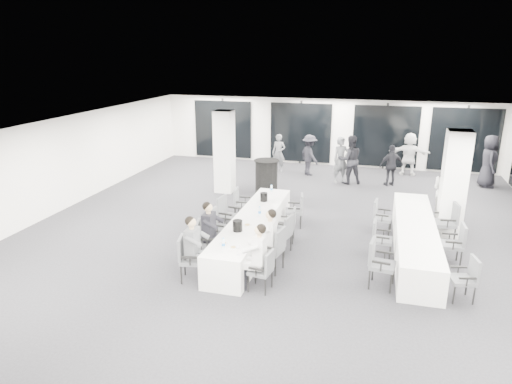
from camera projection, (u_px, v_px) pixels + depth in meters
room at (325, 175)px, 12.68m from camera, size 14.04×16.04×2.84m
column_left at (224, 152)px, 15.52m from camera, size 0.60×0.60×2.80m
column_right at (454, 184)px, 11.75m from camera, size 0.60×0.60×2.80m
banquet_table_main at (253, 231)px, 11.38m from camera, size 0.90×5.00×0.75m
banquet_table_side at (415, 238)px, 10.95m from camera, size 0.90×5.00×0.75m
cocktail_table at (266, 177)px, 15.44m from camera, size 0.86×0.86×1.19m
chair_main_left_near at (188, 256)px, 9.60m from camera, size 0.59×0.62×0.98m
chair_main_left_second at (205, 238)px, 10.50m from camera, size 0.60×0.62×0.98m
chair_main_left_mid at (218, 225)px, 11.35m from camera, size 0.50×0.56×0.96m
chair_main_left_fourth at (227, 213)px, 12.00m from camera, size 0.60×0.64×1.04m
chair_main_left_far at (241, 202)px, 13.11m from camera, size 0.50×0.55×0.93m
chair_main_right_near at (264, 268)px, 9.18m from camera, size 0.50×0.53×0.87m
chair_main_right_second at (274, 247)px, 9.98m from camera, size 0.60×0.64×1.02m
chair_main_right_mid at (283, 232)px, 10.90m from camera, size 0.57×0.60×0.95m
chair_main_right_fourth at (289, 223)px, 11.60m from camera, size 0.49×0.54×0.88m
chair_main_right_far at (297, 208)px, 12.58m from camera, size 0.54×0.58×0.93m
chair_side_left_near at (378, 260)px, 9.34m from camera, size 0.58×0.62×1.01m
chair_side_left_mid at (379, 236)px, 10.71m from camera, size 0.49×0.53×0.90m
chair_side_left_far at (380, 215)px, 12.09m from camera, size 0.51×0.56×0.92m
chair_side_right_near at (467, 276)px, 8.84m from camera, size 0.53×0.56×0.89m
chair_side_right_mid at (455, 242)px, 10.33m from camera, size 0.51×0.56×0.97m
chair_side_right_far at (448, 220)px, 11.54m from camera, size 0.60×0.64×1.04m
seated_guest_a at (195, 245)px, 9.51m from camera, size 0.50×0.38×1.44m
seated_guest_b at (211, 228)px, 10.40m from camera, size 0.50×0.38×1.44m
seated_guest_c at (256, 253)px, 9.14m from camera, size 0.50×0.38×1.44m
seated_guest_d at (267, 236)px, 9.97m from camera, size 0.50×0.38×1.44m
standing_guest_a at (341, 157)px, 16.72m from camera, size 0.90×0.87×1.94m
standing_guest_b at (350, 157)px, 16.58m from camera, size 1.13×0.91×2.03m
standing_guest_c at (310, 152)px, 17.77m from camera, size 1.20×1.28×1.80m
standing_guest_d at (392, 163)px, 16.36m from camera, size 1.13×0.90×1.69m
standing_guest_e at (489, 158)px, 16.18m from camera, size 0.63×1.02×2.12m
standing_guest_f at (409, 151)px, 17.79m from camera, size 1.79×0.80×1.90m
standing_guest_g at (279, 151)px, 18.33m from camera, size 0.70×0.60×1.71m
standing_guest_h at (446, 187)px, 12.94m from camera, size 1.02×1.12×1.99m
ice_bucket_near at (238, 226)px, 10.38m from camera, size 0.22×0.22×0.25m
ice_bucket_far at (264, 197)px, 12.46m from camera, size 0.21×0.21×0.23m
water_bottle_a at (223, 243)px, 9.46m from camera, size 0.07×0.07×0.22m
water_bottle_b at (260, 211)px, 11.36m from camera, size 0.07×0.07×0.22m
water_bottle_c at (272, 188)px, 13.30m from camera, size 0.06×0.06×0.20m
plate_a at (224, 243)px, 9.73m from camera, size 0.18×0.18×0.03m
plate_b at (233, 247)px, 9.52m from camera, size 0.18×0.18×0.03m
plate_c at (247, 225)px, 10.75m from camera, size 0.21×0.21×0.03m
wine_glass at (238, 247)px, 9.14m from camera, size 0.08×0.08×0.22m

